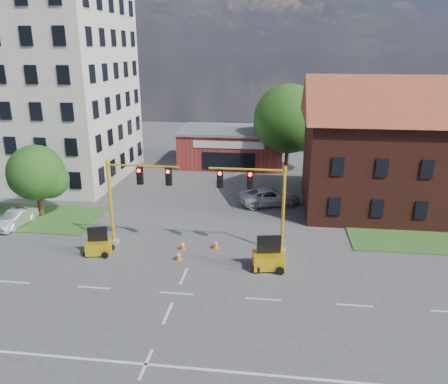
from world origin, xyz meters
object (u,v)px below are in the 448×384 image
Objects in this scene: signal_mast_west at (133,193)px; pickup_white at (270,196)px; signal_mast_east at (259,198)px; trailer_east at (268,259)px; trailer_west at (99,246)px.

signal_mast_west reaches higher than pickup_white.
trailer_east is (0.80, -2.38, -3.23)m from signal_mast_east.
signal_mast_east is 2.80× the size of trailer_east.
signal_mast_east is at bearing 155.99° from pickup_white.
signal_mast_east is at bearing -5.34° from trailer_west.
trailer_west is at bearing 114.86° from pickup_white.
signal_mast_east is at bearing 99.08° from trailer_east.
signal_mast_west is 1.14× the size of pickup_white.
signal_mast_west is 10.32m from trailer_east.
trailer_east is at bearing -14.07° from signal_mast_west.
trailer_west is (-2.05, -1.71, -3.32)m from signal_mast_west.
signal_mast_west is at bearing 180.00° from signal_mast_east.
signal_mast_east is 10.35m from pickup_white.
trailer_west is (-10.76, -1.71, -3.32)m from signal_mast_east.
trailer_east is at bearing -17.71° from trailer_west.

